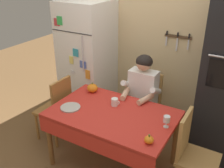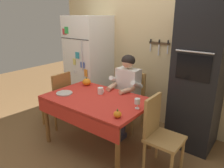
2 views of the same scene
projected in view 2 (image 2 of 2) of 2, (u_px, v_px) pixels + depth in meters
ground_plane at (93, 148)px, 3.08m from camera, size 10.00×10.00×0.00m
back_wall_assembly at (147, 46)px, 3.65m from camera, size 3.70×0.13×2.60m
refrigerator at (89, 65)px, 4.07m from camera, size 0.68×0.71×1.80m
wall_oven at (199, 74)px, 2.89m from camera, size 0.60×0.64×2.10m
dining_table at (96, 104)px, 2.93m from camera, size 1.40×0.90×0.74m
chair_behind_person at (132, 98)px, 3.52m from camera, size 0.40×0.40×0.93m
seated_person at (126, 88)px, 3.31m from camera, size 0.47×0.55×1.25m
chair_right_side at (159, 131)px, 2.53m from camera, size 0.40×0.40×0.93m
chair_left_side at (59, 97)px, 3.56m from camera, size 0.40×0.40×0.93m
coffee_mug at (101, 91)px, 3.05m from camera, size 0.11×0.08×0.09m
wine_glass at (137, 102)px, 2.56m from camera, size 0.07×0.07×0.13m
pumpkin_large at (87, 82)px, 3.41m from camera, size 0.14×0.14×0.13m
pumpkin_medium at (118, 114)px, 2.36m from camera, size 0.09×0.09×0.10m
serving_tray at (64, 93)px, 3.07m from camera, size 0.23×0.23×0.02m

